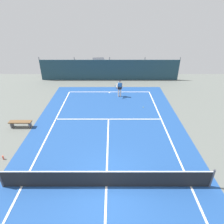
{
  "coord_description": "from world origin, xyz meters",
  "views": [
    {
      "loc": [
        0.28,
        -6.47,
        7.65
      ],
      "look_at": [
        0.3,
        5.93,
        0.9
      ],
      "focal_mm": 30.8,
      "sensor_mm": 36.0,
      "label": 1
    }
  ],
  "objects_px": {
    "tennis_ball_near_player": "(143,107)",
    "courtside_bench": "(20,123)",
    "parked_car": "(98,65)",
    "tennis_player": "(119,87)",
    "tennis_net": "(106,179)",
    "water_bottle": "(3,158)"
  },
  "relations": [
    {
      "from": "tennis_net",
      "to": "courtside_bench",
      "type": "relative_size",
      "value": 6.33
    },
    {
      "from": "tennis_net",
      "to": "water_bottle",
      "type": "xyz_separation_m",
      "value": [
        -5.95,
        1.91,
        -0.39
      ]
    },
    {
      "from": "courtside_bench",
      "to": "water_bottle",
      "type": "xyz_separation_m",
      "value": [
        0.36,
        -3.36,
        -0.25
      ]
    },
    {
      "from": "tennis_ball_near_player",
      "to": "courtside_bench",
      "type": "distance_m",
      "value": 9.84
    },
    {
      "from": "water_bottle",
      "to": "courtside_bench",
      "type": "bearing_deg",
      "value": 96.09
    },
    {
      "from": "tennis_net",
      "to": "parked_car",
      "type": "relative_size",
      "value": 2.3
    },
    {
      "from": "tennis_net",
      "to": "water_bottle",
      "type": "distance_m",
      "value": 6.26
    },
    {
      "from": "parked_car",
      "to": "tennis_net",
      "type": "bearing_deg",
      "value": -93.39
    },
    {
      "from": "courtside_bench",
      "to": "water_bottle",
      "type": "height_order",
      "value": "courtside_bench"
    },
    {
      "from": "tennis_player",
      "to": "courtside_bench",
      "type": "bearing_deg",
      "value": 43.98
    },
    {
      "from": "tennis_net",
      "to": "tennis_player",
      "type": "distance_m",
      "value": 10.82
    },
    {
      "from": "parked_car",
      "to": "courtside_bench",
      "type": "height_order",
      "value": "parked_car"
    },
    {
      "from": "water_bottle",
      "to": "parked_car",
      "type": "bearing_deg",
      "value": 75.54
    },
    {
      "from": "tennis_net",
      "to": "parked_car",
      "type": "bearing_deg",
      "value": 94.5
    },
    {
      "from": "tennis_player",
      "to": "courtside_bench",
      "type": "xyz_separation_m",
      "value": [
        -7.31,
        -5.49,
        -0.59
      ]
    },
    {
      "from": "tennis_net",
      "to": "courtside_bench",
      "type": "bearing_deg",
      "value": 140.11
    },
    {
      "from": "parked_car",
      "to": "tennis_player",
      "type": "bearing_deg",
      "value": -81.24
    },
    {
      "from": "tennis_ball_near_player",
      "to": "water_bottle",
      "type": "xyz_separation_m",
      "value": [
        -8.97,
        -6.49,
        0.09
      ]
    },
    {
      "from": "tennis_player",
      "to": "water_bottle",
      "type": "xyz_separation_m",
      "value": [
        -6.95,
        -8.85,
        -0.84
      ]
    },
    {
      "from": "tennis_player",
      "to": "tennis_ball_near_player",
      "type": "bearing_deg",
      "value": 137.55
    },
    {
      "from": "tennis_ball_near_player",
      "to": "courtside_bench",
      "type": "xyz_separation_m",
      "value": [
        -9.33,
        -3.12,
        0.34
      ]
    },
    {
      "from": "tennis_net",
      "to": "courtside_bench",
      "type": "height_order",
      "value": "tennis_net"
    }
  ]
}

